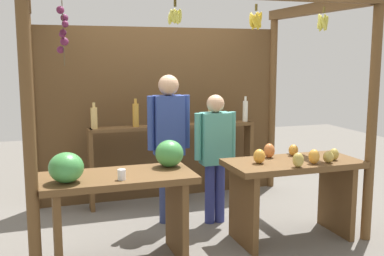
% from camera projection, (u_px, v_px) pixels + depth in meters
% --- Properties ---
extents(ground_plane, '(12.00, 12.00, 0.00)m').
position_uv_depth(ground_plane, '(186.00, 222.00, 5.24)').
color(ground_plane, slate).
rests_on(ground_plane, ground).
extents(market_stall, '(3.32, 2.17, 2.46)m').
position_uv_depth(market_stall, '(173.00, 92.00, 5.48)').
color(market_stall, brown).
rests_on(market_stall, ground).
extents(fruit_counter_left, '(1.37, 0.65, 1.07)m').
position_uv_depth(fruit_counter_left, '(118.00, 189.00, 4.14)').
color(fruit_counter_left, brown).
rests_on(fruit_counter_left, ground).
extents(fruit_counter_right, '(1.35, 0.65, 0.97)m').
position_uv_depth(fruit_counter_right, '(292.00, 181.00, 4.69)').
color(fruit_counter_right, brown).
rests_on(fruit_counter_right, ground).
extents(bottle_shelf_unit, '(2.13, 0.22, 1.35)m').
position_uv_depth(bottle_shelf_unit, '(173.00, 141.00, 5.87)').
color(bottle_shelf_unit, brown).
rests_on(bottle_shelf_unit, ground).
extents(vendor_man, '(0.48, 0.22, 1.66)m').
position_uv_depth(vendor_man, '(169.00, 135.00, 5.11)').
color(vendor_man, navy).
rests_on(vendor_man, ground).
extents(vendor_woman, '(0.48, 0.20, 1.44)m').
position_uv_depth(vendor_woman, '(215.00, 148.00, 5.12)').
color(vendor_woman, navy).
rests_on(vendor_woman, ground).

